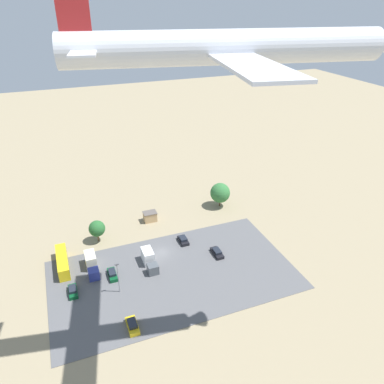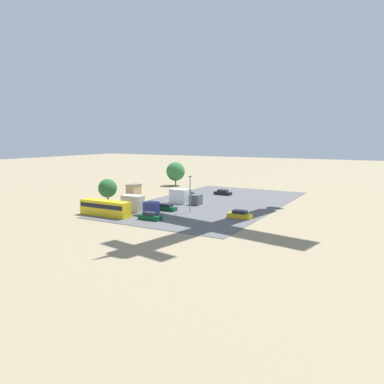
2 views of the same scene
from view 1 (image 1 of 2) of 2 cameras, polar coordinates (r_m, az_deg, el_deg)
name	(u,v)px [view 1 (image 1 of 2)]	position (r m, az deg, el deg)	size (l,w,h in m)	color
ground_plane	(162,252)	(95.09, -4.61, -9.14)	(400.00, 400.00, 0.00)	gray
parking_lot_surface	(174,275)	(88.25, -2.82, -12.47)	(55.10, 30.93, 0.08)	#565659
shed_building	(150,217)	(106.83, -6.41, -3.73)	(3.77, 2.84, 2.77)	tan
bus	(62,261)	(94.23, -19.13, -9.97)	(2.48, 11.07, 3.01)	gold
parked_car_0	(183,240)	(97.86, -1.36, -7.34)	(1.98, 4.21, 1.44)	black
parked_car_1	(73,291)	(87.04, -17.70, -14.18)	(1.79, 4.38, 1.49)	#0C4723
parked_car_2	(132,325)	(77.40, -9.06, -19.43)	(1.96, 4.64, 1.46)	gold
parked_car_3	(217,253)	(93.81, 3.84, -9.19)	(1.86, 4.65, 1.40)	black
parked_car_4	(112,274)	(89.13, -12.05, -12.15)	(1.77, 4.60, 1.48)	#0C4723
parked_truck_0	(149,260)	(90.48, -6.54, -10.19)	(2.41, 7.65, 3.32)	#4C5156
parked_truck_1	(92,264)	(91.70, -15.06, -10.52)	(2.40, 8.15, 3.34)	navy
tree_near_shed	(97,229)	(99.55, -14.28, -5.42)	(4.22, 4.22, 6.00)	brown
tree_apron_mid	(220,193)	(112.13, 4.31, -0.13)	(5.97, 5.97, 7.54)	brown
light_pole_lot_centre	(118,276)	(82.67, -11.18, -12.52)	(0.90, 0.28, 7.54)	gray
airplane	(239,47)	(49.10, 7.15, 21.07)	(43.21, 36.13, 10.10)	silver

